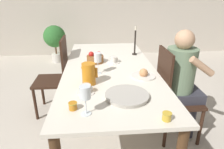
% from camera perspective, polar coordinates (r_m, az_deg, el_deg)
% --- Properties ---
extents(ground_plane, '(20.00, 20.00, 0.00)m').
position_cam_1_polar(ground_plane, '(2.51, -0.61, -14.77)').
color(ground_plane, beige).
extents(wall_back, '(10.00, 0.06, 2.60)m').
position_cam_1_polar(wall_back, '(5.10, -3.37, 20.17)').
color(wall_back, beige).
rests_on(wall_back, ground_plane).
extents(dining_table, '(0.95, 2.09, 0.77)m').
position_cam_1_polar(dining_table, '(2.16, -0.68, -0.25)').
color(dining_table, silver).
rests_on(dining_table, ground_plane).
extents(chair_person_side, '(0.42, 0.42, 1.01)m').
position_cam_1_polar(chair_person_side, '(2.21, 16.91, -5.36)').
color(chair_person_side, '#331E14').
rests_on(chair_person_side, ground_plane).
extents(chair_opposite, '(0.42, 0.42, 1.01)m').
position_cam_1_polar(chair_opposite, '(2.66, -15.47, -0.23)').
color(chair_opposite, '#331E14').
rests_on(chair_opposite, ground_plane).
extents(person_seated, '(0.39, 0.41, 1.19)m').
position_cam_1_polar(person_seated, '(2.19, 19.56, -0.59)').
color(person_seated, '#33333D').
rests_on(person_seated, ground_plane).
extents(red_pitcher, '(0.14, 0.12, 0.19)m').
position_cam_1_polar(red_pitcher, '(1.72, -6.68, 0.21)').
color(red_pitcher, orange).
rests_on(red_pitcher, dining_table).
extents(wine_glass_water, '(0.07, 0.07, 0.21)m').
position_cam_1_polar(wine_glass_water, '(1.92, -4.11, 4.64)').
color(wine_glass_water, white).
rests_on(wine_glass_water, dining_table).
extents(wine_glass_juice, '(0.07, 0.07, 0.20)m').
position_cam_1_polar(wine_glass_juice, '(1.28, -7.68, -5.54)').
color(wine_glass_juice, white).
rests_on(wine_glass_juice, dining_table).
extents(teacup_near_person, '(0.14, 0.14, 0.07)m').
position_cam_1_polar(teacup_near_person, '(1.60, -7.48, -4.24)').
color(teacup_near_person, silver).
rests_on(teacup_near_person, dining_table).
extents(teacup_across, '(0.14, 0.14, 0.07)m').
position_cam_1_polar(teacup_across, '(2.26, 0.38, 4.15)').
color(teacup_across, silver).
rests_on(teacup_across, dining_table).
extents(serving_tray, '(0.34, 0.34, 0.03)m').
position_cam_1_polar(serving_tray, '(1.53, 4.26, -6.04)').
color(serving_tray, '#B7B2A8').
rests_on(serving_tray, dining_table).
extents(bread_plate, '(0.23, 0.23, 0.08)m').
position_cam_1_polar(bread_plate, '(1.91, 8.97, -0.01)').
color(bread_plate, silver).
rests_on(bread_plate, dining_table).
extents(jam_jar_amber, '(0.06, 0.06, 0.05)m').
position_cam_1_polar(jam_jar_amber, '(1.40, -11.12, -8.71)').
color(jam_jar_amber, '#C67A1E').
rests_on(jam_jar_amber, dining_table).
extents(jam_jar_red, '(0.06, 0.06, 0.05)m').
position_cam_1_polar(jam_jar_red, '(1.32, 15.41, -11.37)').
color(jam_jar_red, gold).
rests_on(jam_jar_red, dining_table).
extents(fruit_bowl, '(0.19, 0.19, 0.13)m').
position_cam_1_polar(fruit_bowl, '(2.27, -4.83, 4.61)').
color(fruit_bowl, brown).
rests_on(fruit_bowl, dining_table).
extents(candlestick_tall, '(0.06, 0.06, 0.36)m').
position_cam_1_polar(candlestick_tall, '(2.55, 6.57, 8.75)').
color(candlestick_tall, black).
rests_on(candlestick_tall, dining_table).
extents(potted_plant, '(0.48, 0.48, 0.84)m').
position_cam_1_polar(potted_plant, '(4.69, -16.07, 9.97)').
color(potted_plant, beige).
rests_on(potted_plant, ground_plane).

